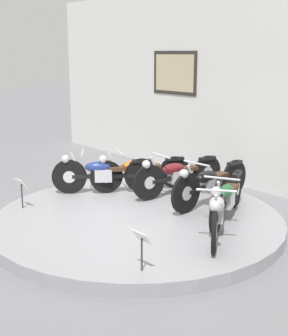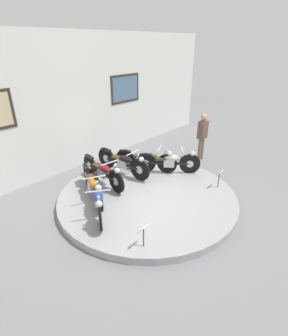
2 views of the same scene
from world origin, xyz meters
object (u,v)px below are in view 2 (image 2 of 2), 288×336
object	(u,v)px
motorcycle_black	(123,162)
motorcycle_blue	(98,198)
motorcycle_silver	(169,161)
motorcycle_green	(147,159)
motorcycle_maroon	(103,171)
motorcycle_orange	(92,185)
visitor_standing	(202,134)
info_placard_front_left	(144,231)
info_placard_front_centre	(219,175)

from	to	relation	value
motorcycle_black	motorcycle_blue	bearing A→B (deg)	-151.16
motorcycle_blue	motorcycle_silver	distance (m)	2.76
motorcycle_black	motorcycle_green	world-z (taller)	motorcycle_black
motorcycle_maroon	motorcycle_orange	bearing A→B (deg)	-151.24
visitor_standing	info_placard_front_left	bearing A→B (deg)	-162.06
motorcycle_orange	visitor_standing	xyz separation A→B (m)	(4.37, -0.61, 0.38)
info_placard_front_left	motorcycle_green	bearing A→B (deg)	39.67
visitor_standing	motorcycle_green	bearing A→B (deg)	164.75
motorcycle_orange	motorcycle_black	world-z (taller)	motorcycle_black
info_placard_front_centre	visitor_standing	distance (m)	2.38
motorcycle_maroon	info_placard_front_left	bearing A→B (deg)	-114.54
motorcycle_orange	motorcycle_maroon	distance (m)	0.76
motorcycle_blue	motorcycle_maroon	xyz separation A→B (m)	(0.98, 0.98, 0.00)
motorcycle_green	info_placard_front_centre	world-z (taller)	motorcycle_green
info_placard_front_left	motorcycle_silver	bearing A→B (deg)	28.09
motorcycle_orange	motorcycle_black	bearing A→B (deg)	14.13
info_placard_front_left	info_placard_front_centre	bearing A→B (deg)	0.00
info_placard_front_left	info_placard_front_centre	world-z (taller)	same
motorcycle_green	visitor_standing	world-z (taller)	visitor_standing
motorcycle_green	info_placard_front_left	world-z (taller)	motorcycle_green
motorcycle_blue	visitor_standing	xyz separation A→B (m)	(4.68, 0.00, 0.37)
motorcycle_blue	motorcycle_green	world-z (taller)	motorcycle_blue
motorcycle_blue	motorcycle_black	size ratio (longest dim) A/B	0.81
motorcycle_orange	motorcycle_silver	distance (m)	2.52
motorcycle_blue	visitor_standing	size ratio (longest dim) A/B	0.98
motorcycle_orange	info_placard_front_left	distance (m)	2.24
motorcycle_orange	info_placard_front_centre	size ratio (longest dim) A/B	3.53
motorcycle_silver	motorcycle_orange	bearing A→B (deg)	166.02
motorcycle_silver	info_placard_front_left	xyz separation A→B (m)	(-2.94, -1.57, -0.02)
motorcycle_blue	motorcycle_silver	xyz separation A→B (m)	(2.76, -0.00, -0.01)
info_placard_front_centre	motorcycle_black	bearing A→B (deg)	114.58
motorcycle_black	motorcycle_silver	distance (m)	1.39
info_placard_front_centre	visitor_standing	world-z (taller)	visitor_standing
motorcycle_black	motorcycle_green	distance (m)	0.77
motorcycle_orange	visitor_standing	distance (m)	4.42
motorcycle_green	motorcycle_silver	distance (m)	0.69
motorcycle_silver	info_placard_front_left	distance (m)	3.34
motorcycle_black	motorcycle_maroon	bearing A→B (deg)	-179.91
motorcycle_black	motorcycle_silver	bearing A→B (deg)	-44.77
motorcycle_orange	motorcycle_silver	xyz separation A→B (m)	(2.45, -0.61, 0.00)
motorcycle_maroon	info_placard_front_centre	size ratio (longest dim) A/B	3.89
motorcycle_silver	info_placard_front_centre	distance (m)	1.58
motorcycle_orange	visitor_standing	bearing A→B (deg)	-7.93
motorcycle_green	info_placard_front_centre	bearing A→B (deg)	-77.24
motorcycle_blue	motorcycle_orange	size ratio (longest dim) A/B	0.91
info_placard_front_left	visitor_standing	distance (m)	5.12
motorcycle_maroon	motorcycle_green	xyz separation A→B (m)	(1.47, -0.37, -0.01)
motorcycle_orange	info_placard_front_centre	world-z (taller)	motorcycle_orange
motorcycle_maroon	visitor_standing	world-z (taller)	visitor_standing
info_placard_front_centre	visitor_standing	size ratio (longest dim) A/B	0.31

